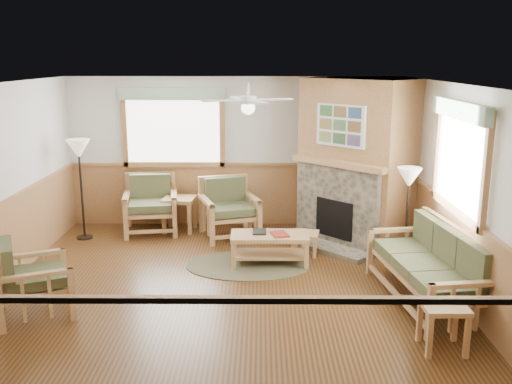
{
  "coord_description": "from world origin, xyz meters",
  "views": [
    {
      "loc": [
        0.46,
        -7.21,
        3.02
      ],
      "look_at": [
        0.4,
        0.7,
        1.15
      ],
      "focal_mm": 40.0,
      "sensor_mm": 36.0,
      "label": 1
    }
  ],
  "objects_px": {
    "end_table_chairs": "(180,214)",
    "coffee_table": "(269,249)",
    "armchair_left": "(34,277)",
    "armchair_back_right": "(229,208)",
    "end_table_sofa": "(443,327)",
    "sofa": "(427,266)",
    "floor_lamp_right": "(407,220)",
    "floor_lamp_left": "(81,189)",
    "footstool": "(305,243)",
    "armchair_back_left": "(151,205)"
  },
  "relations": [
    {
      "from": "armchair_back_left",
      "to": "armchair_left",
      "type": "relative_size",
      "value": 1.07
    },
    {
      "from": "sofa",
      "to": "end_table_chairs",
      "type": "xyz_separation_m",
      "value": [
        -3.52,
        3.01,
        -0.17
      ]
    },
    {
      "from": "armchair_back_right",
      "to": "end_table_chairs",
      "type": "bearing_deg",
      "value": 141.41
    },
    {
      "from": "coffee_table",
      "to": "floor_lamp_left",
      "type": "relative_size",
      "value": 0.67
    },
    {
      "from": "sofa",
      "to": "coffee_table",
      "type": "bearing_deg",
      "value": -132.7
    },
    {
      "from": "sofa",
      "to": "footstool",
      "type": "distance_m",
      "value": 2.27
    },
    {
      "from": "footstool",
      "to": "floor_lamp_left",
      "type": "bearing_deg",
      "value": 168.11
    },
    {
      "from": "armchair_left",
      "to": "floor_lamp_right",
      "type": "relative_size",
      "value": 0.61
    },
    {
      "from": "coffee_table",
      "to": "armchair_back_right",
      "type": "bearing_deg",
      "value": 115.95
    },
    {
      "from": "end_table_chairs",
      "to": "coffee_table",
      "type": "bearing_deg",
      "value": -46.5
    },
    {
      "from": "coffee_table",
      "to": "end_table_sofa",
      "type": "distance_m",
      "value": 3.14
    },
    {
      "from": "end_table_sofa",
      "to": "floor_lamp_left",
      "type": "xyz_separation_m",
      "value": [
        -4.94,
        3.78,
        0.6
      ]
    },
    {
      "from": "end_table_sofa",
      "to": "floor_lamp_right",
      "type": "xyz_separation_m",
      "value": [
        0.16,
        2.3,
        0.51
      ]
    },
    {
      "from": "floor_lamp_right",
      "to": "end_table_sofa",
      "type": "bearing_deg",
      "value": -93.99
    },
    {
      "from": "armchair_back_right",
      "to": "footstool",
      "type": "bearing_deg",
      "value": -54.66
    },
    {
      "from": "armchair_left",
      "to": "coffee_table",
      "type": "height_order",
      "value": "armchair_left"
    },
    {
      "from": "armchair_back_right",
      "to": "floor_lamp_left",
      "type": "relative_size",
      "value": 0.58
    },
    {
      "from": "armchair_left",
      "to": "armchair_back_right",
      "type": "bearing_deg",
      "value": -59.81
    },
    {
      "from": "sofa",
      "to": "armchair_back_right",
      "type": "height_order",
      "value": "armchair_back_right"
    },
    {
      "from": "armchair_back_left",
      "to": "armchair_back_right",
      "type": "bearing_deg",
      "value": -19.02
    },
    {
      "from": "sofa",
      "to": "armchair_back_right",
      "type": "xyz_separation_m",
      "value": [
        -2.62,
        2.68,
        0.02
      ]
    },
    {
      "from": "armchair_back_right",
      "to": "coffee_table",
      "type": "height_order",
      "value": "armchair_back_right"
    },
    {
      "from": "armchair_back_left",
      "to": "armchair_back_right",
      "type": "relative_size",
      "value": 1.0
    },
    {
      "from": "footstool",
      "to": "floor_lamp_left",
      "type": "relative_size",
      "value": 0.24
    },
    {
      "from": "end_table_sofa",
      "to": "armchair_back_right",
      "type": "bearing_deg",
      "value": 122.19
    },
    {
      "from": "armchair_left",
      "to": "floor_lamp_left",
      "type": "relative_size",
      "value": 0.55
    },
    {
      "from": "coffee_table",
      "to": "end_table_chairs",
      "type": "distance_m",
      "value": 2.29
    },
    {
      "from": "end_table_chairs",
      "to": "armchair_back_right",
      "type": "bearing_deg",
      "value": -20.24
    },
    {
      "from": "end_table_chairs",
      "to": "end_table_sofa",
      "type": "distance_m",
      "value": 5.41
    },
    {
      "from": "sofa",
      "to": "armchair_left",
      "type": "distance_m",
      "value": 4.81
    },
    {
      "from": "footstool",
      "to": "floor_lamp_right",
      "type": "relative_size",
      "value": 0.27
    },
    {
      "from": "end_table_chairs",
      "to": "floor_lamp_right",
      "type": "distance_m",
      "value": 4.05
    },
    {
      "from": "floor_lamp_right",
      "to": "armchair_left",
      "type": "bearing_deg",
      "value": -162.97
    },
    {
      "from": "armchair_back_right",
      "to": "end_table_sofa",
      "type": "xyz_separation_m",
      "value": [
        2.46,
        -3.9,
        -0.24
      ]
    },
    {
      "from": "armchair_left",
      "to": "end_table_sofa",
      "type": "bearing_deg",
      "value": -124.69
    },
    {
      "from": "coffee_table",
      "to": "end_table_chairs",
      "type": "relative_size",
      "value": 1.89
    },
    {
      "from": "coffee_table",
      "to": "footstool",
      "type": "relative_size",
      "value": 2.83
    },
    {
      "from": "end_table_chairs",
      "to": "footstool",
      "type": "relative_size",
      "value": 1.5
    },
    {
      "from": "sofa",
      "to": "end_table_chairs",
      "type": "bearing_deg",
      "value": -138.48
    },
    {
      "from": "end_table_sofa",
      "to": "sofa",
      "type": "bearing_deg",
      "value": 82.56
    },
    {
      "from": "armchair_back_right",
      "to": "floor_lamp_right",
      "type": "xyz_separation_m",
      "value": [
        2.62,
        -1.61,
        0.27
      ]
    },
    {
      "from": "armchair_left",
      "to": "armchair_back_left",
      "type": "bearing_deg",
      "value": -37.62
    },
    {
      "from": "armchair_back_right",
      "to": "floor_lamp_right",
      "type": "relative_size",
      "value": 0.65
    },
    {
      "from": "armchair_back_left",
      "to": "coffee_table",
      "type": "distance_m",
      "value": 2.61
    },
    {
      "from": "sofa",
      "to": "footstool",
      "type": "xyz_separation_m",
      "value": [
        -1.38,
        1.77,
        -0.3
      ]
    },
    {
      "from": "armchair_left",
      "to": "footstool",
      "type": "bearing_deg",
      "value": -82.07
    },
    {
      "from": "armchair_back_left",
      "to": "end_table_chairs",
      "type": "height_order",
      "value": "armchair_back_left"
    },
    {
      "from": "footstool",
      "to": "end_table_chairs",
      "type": "bearing_deg",
      "value": 149.9
    },
    {
      "from": "armchair_back_right",
      "to": "floor_lamp_left",
      "type": "xyz_separation_m",
      "value": [
        -2.48,
        -0.12,
        0.36
      ]
    },
    {
      "from": "floor_lamp_left",
      "to": "sofa",
      "type": "bearing_deg",
      "value": -26.58
    }
  ]
}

